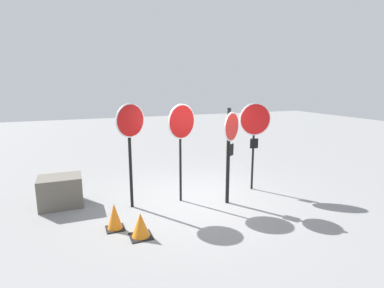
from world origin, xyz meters
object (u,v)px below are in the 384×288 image
Objects in this scene: traffic_cone_1 at (141,225)px; storage_crate at (61,191)px; stop_sign_0 at (130,133)px; stop_sign_2 at (230,141)px; traffic_cone_0 at (115,217)px; stop_sign_1 at (182,128)px; stop_sign_3 at (255,126)px.

traffic_cone_1 is 2.62m from storage_crate.
stop_sign_0 is 1.05× the size of stop_sign_2.
stop_sign_2 is 4.32× the size of traffic_cone_0.
stop_sign_0 is 1.02× the size of stop_sign_1.
traffic_cone_0 is at bearing -154.31° from stop_sign_3.
traffic_cone_1 is at bearing -50.80° from traffic_cone_0.
stop_sign_1 is at bearing 26.65° from traffic_cone_0.
stop_sign_2 is 4.82× the size of traffic_cone_1.
storage_crate is at bearing 123.46° from traffic_cone_1.
traffic_cone_1 is at bearing 165.27° from stop_sign_2.
stop_sign_3 is at bearing -26.85° from stop_sign_0.
stop_sign_3 is (3.29, -0.00, -0.01)m from stop_sign_0.
stop_sign_3 is at bearing -8.54° from storage_crate.
traffic_cone_1 is at bearing -122.12° from stop_sign_0.
traffic_cone_0 is at bearing 129.20° from traffic_cone_1.
stop_sign_1 reaches higher than stop_sign_2.
storage_crate reaches higher than traffic_cone_0.
stop_sign_3 is (2.09, 0.06, -0.05)m from stop_sign_1.
traffic_cone_1 is (0.42, -0.51, -0.03)m from traffic_cone_0.
storage_crate is at bearing 128.46° from stop_sign_0.
storage_crate is at bearing 121.55° from traffic_cone_0.
stop_sign_2 is at bearing -51.49° from stop_sign_1.
stop_sign_0 is at bearing 153.45° from stop_sign_1.
stop_sign_2 is at bearing 6.94° from traffic_cone_0.
traffic_cone_0 is at bearing -146.99° from stop_sign_0.
stop_sign_2 is 2.40× the size of storage_crate.
traffic_cone_0 is 0.56× the size of storage_crate.
stop_sign_2 reaches higher than traffic_cone_0.
stop_sign_0 is 4.55× the size of traffic_cone_0.
stop_sign_2 is (2.22, -0.61, -0.25)m from stop_sign_0.
traffic_cone_0 is (-3.84, -0.94, -1.52)m from stop_sign_3.
stop_sign_3 is (1.07, 0.61, 0.24)m from stop_sign_2.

